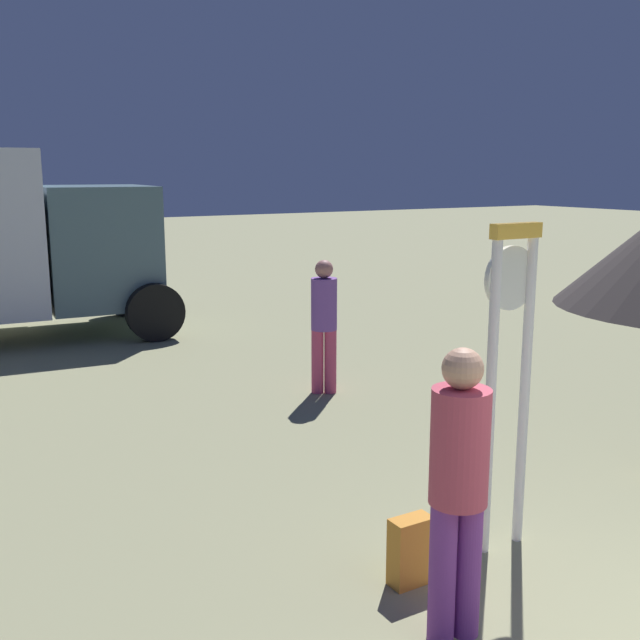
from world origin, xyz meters
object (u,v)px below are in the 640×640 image
at_px(person_near_clock, 458,481).
at_px(person_distant, 324,320).
at_px(standing_clock, 509,354).
at_px(backpack, 410,551).

height_order(person_near_clock, person_distant, person_near_clock).
xyz_separation_m(standing_clock, person_near_clock, (-0.99, -0.65, -0.45)).
relative_size(backpack, person_distant, 0.28).
bearing_deg(backpack, person_near_clock, -103.13).
xyz_separation_m(person_near_clock, backpack, (0.14, 0.58, -0.73)).
xyz_separation_m(person_near_clock, person_distant, (1.83, 4.47, -0.06)).
distance_m(person_near_clock, backpack, 0.94).
distance_m(standing_clock, backpack, 1.46).
height_order(person_near_clock, backpack, person_near_clock).
height_order(backpack, person_distant, person_distant).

